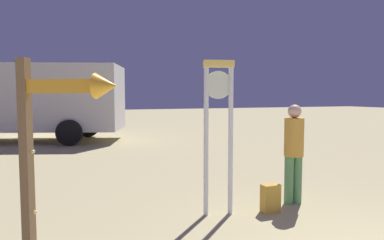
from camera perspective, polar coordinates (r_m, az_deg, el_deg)
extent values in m
cylinder|color=white|center=(4.84, 2.40, -3.77)|extent=(0.07, 0.07, 2.14)
cylinder|color=white|center=(4.92, 6.55, -3.66)|extent=(0.07, 0.07, 2.14)
cube|color=#FFD960|center=(4.85, 4.57, 9.49)|extent=(0.45, 0.17, 0.10)
cylinder|color=white|center=(4.86, 4.47, 5.94)|extent=(0.40, 0.12, 0.40)
cube|color=black|center=(4.88, 4.40, 5.93)|extent=(0.06, 0.03, 0.09)
cube|color=black|center=(4.88, 4.40, 5.93)|extent=(0.14, 0.04, 0.09)
cube|color=brown|center=(3.88, -26.21, -6.31)|extent=(0.14, 0.14, 2.12)
cube|color=#F5A82B|center=(3.57, -21.19, 5.36)|extent=(0.67, 0.46, 0.14)
cone|color=#F5A82B|center=(3.34, -14.28, 5.62)|extent=(0.32, 0.33, 0.25)
sphere|color=#FFE587|center=(3.96, -25.02, -13.96)|extent=(0.04, 0.04, 0.04)
sphere|color=#EEE994|center=(3.82, -25.31, -4.85)|extent=(0.04, 0.04, 0.04)
sphere|color=#FFF18C|center=(3.77, -25.61, 4.72)|extent=(0.04, 0.04, 0.04)
cylinder|color=#538A56|center=(5.68, 16.08, -9.75)|extent=(0.14, 0.14, 0.77)
cylinder|color=#538A56|center=(5.76, 17.39, -9.58)|extent=(0.14, 0.14, 0.77)
cylinder|color=gold|center=(5.60, 16.89, -2.78)|extent=(0.31, 0.31, 0.61)
sphere|color=#DCAC91|center=(5.56, 16.97, 1.43)|extent=(0.21, 0.21, 0.21)
cube|color=gold|center=(5.26, 13.14, -12.79)|extent=(0.27, 0.16, 0.42)
cube|color=gold|center=(5.36, 12.51, -13.17)|extent=(0.19, 0.04, 0.18)
cube|color=silver|center=(13.68, -20.96, 3.56)|extent=(4.82, 3.62, 2.41)
cylinder|color=black|center=(14.73, -17.21, -1.02)|extent=(0.93, 0.52, 0.90)
cylinder|color=black|center=(12.41, -20.02, -2.03)|extent=(0.93, 0.52, 0.90)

